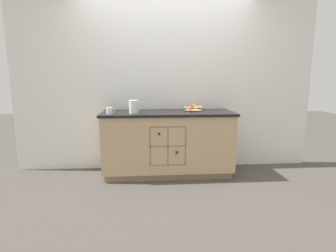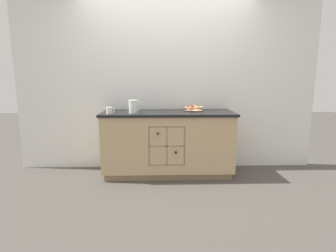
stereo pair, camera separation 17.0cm
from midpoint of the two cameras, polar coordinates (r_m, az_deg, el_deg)
ground_plane at (r=3.79m, az=1.30°, el=-10.39°), size 14.00×14.00×0.00m
back_wall at (r=3.91m, az=1.11°, el=9.34°), size 4.40×0.06×2.55m
kitchen_island at (r=3.66m, az=1.33°, el=-3.74°), size 1.80×0.64×0.89m
fruit_bowl at (r=3.71m, az=6.95°, el=3.89°), size 0.27×0.27×0.09m
white_pitcher at (r=3.47m, az=-6.12°, el=4.31°), size 0.18×0.12×0.17m
ceramic_mug at (r=3.45m, az=-11.26°, el=3.35°), size 0.11×0.08×0.09m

